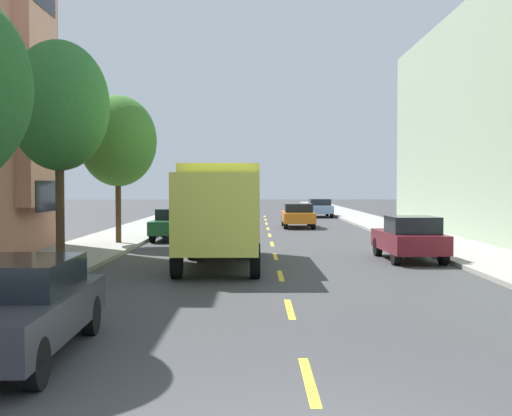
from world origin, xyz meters
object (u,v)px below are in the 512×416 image
at_px(parked_hatchback_navy, 193,216).
at_px(moving_orange_sedan, 297,215).
at_px(parked_sedan_charcoal, 12,307).
at_px(street_tree_second, 58,106).
at_px(delivery_box_truck, 220,207).
at_px(parked_sedan_forest, 174,223).
at_px(parked_wagon_white, 212,206).
at_px(parked_hatchback_burgundy, 409,238).
at_px(street_tree_third, 117,141).
at_px(parked_sedan_teal, 216,204).
at_px(parked_hatchback_red, 204,209).
at_px(parked_sedan_sky, 318,207).

height_order(parked_hatchback_navy, moving_orange_sedan, parked_hatchback_navy).
relative_size(parked_sedan_charcoal, moving_orange_sedan, 1.01).
distance_m(street_tree_second, delivery_box_truck, 5.77).
height_order(delivery_box_truck, parked_sedan_forest, delivery_box_truck).
distance_m(street_tree_second, parked_wagon_white, 36.79).
xyz_separation_m(delivery_box_truck, parked_hatchback_burgundy, (6.25, 1.03, -1.08)).
bearing_deg(delivery_box_truck, street_tree_third, 125.58).
relative_size(parked_sedan_teal, parked_wagon_white, 0.96).
distance_m(parked_sedan_charcoal, moving_orange_sedan, 30.51).
bearing_deg(parked_wagon_white, parked_sedan_teal, 89.99).
height_order(street_tree_second, parked_sedan_teal, street_tree_second).
xyz_separation_m(parked_hatchback_red, parked_sedan_forest, (0.02, -18.15, -0.01)).
height_order(street_tree_third, parked_hatchback_navy, street_tree_third).
distance_m(parked_hatchback_red, parked_wagon_white, 6.86).
distance_m(parked_sedan_teal, moving_orange_sedan, 22.71).
xyz_separation_m(parked_hatchback_navy, parked_sedan_teal, (-0.05, 23.26, -0.01)).
bearing_deg(street_tree_third, parked_sedan_sky, 66.81).
bearing_deg(parked_hatchback_burgundy, street_tree_second, -165.29).
bearing_deg(moving_orange_sedan, delivery_box_truck, -101.10).
bearing_deg(street_tree_second, street_tree_third, 90.00).
distance_m(parked_wagon_white, parked_hatchback_burgundy, 34.78).
bearing_deg(street_tree_second, delivery_box_truck, 21.59).
relative_size(parked_wagon_white, parked_hatchback_burgundy, 1.17).
xyz_separation_m(parked_sedan_forest, parked_hatchback_burgundy, (8.89, -8.66, 0.01)).
height_order(parked_sedan_charcoal, moving_orange_sedan, same).
height_order(parked_sedan_charcoal, parked_hatchback_red, parked_hatchback_red).
bearing_deg(parked_sedan_sky, parked_wagon_white, 159.36).
height_order(parked_sedan_sky, parked_hatchback_navy, parked_hatchback_navy).
height_order(parked_sedan_charcoal, parked_wagon_white, parked_wagon_white).
height_order(parked_sedan_teal, moving_orange_sedan, same).
bearing_deg(parked_wagon_white, parked_sedan_sky, -20.64).
relative_size(street_tree_second, parked_hatchback_burgundy, 1.63).
distance_m(parked_sedan_charcoal, parked_hatchback_red, 39.38).
relative_size(parked_sedan_charcoal, parked_wagon_white, 0.96).
xyz_separation_m(delivery_box_truck, parked_hatchback_red, (-2.65, 27.84, -1.08)).
distance_m(street_tree_third, moving_orange_sedan, 14.92).
xyz_separation_m(street_tree_third, parked_sedan_teal, (2.12, 33.82, -3.59)).
xyz_separation_m(parked_sedan_charcoal, parked_sedan_forest, (-0.19, 21.23, 0.00)).
relative_size(street_tree_second, parked_sedan_sky, 1.46).
distance_m(parked_sedan_teal, parked_sedan_forest, 30.55).
height_order(street_tree_third, delivery_box_truck, street_tree_third).
bearing_deg(parked_hatchback_burgundy, moving_orange_sedan, 98.70).
distance_m(parked_sedan_teal, parked_hatchback_burgundy, 40.18).
xyz_separation_m(parked_sedan_sky, parked_hatchback_red, (-8.77, -3.61, 0.01)).
height_order(street_tree_third, parked_hatchback_red, street_tree_third).
relative_size(street_tree_third, parked_sedan_teal, 1.34).
distance_m(parked_sedan_sky, moving_orange_sedan, 13.33).
distance_m(parked_sedan_teal, parked_wagon_white, 5.55).
relative_size(street_tree_second, parked_hatchback_navy, 1.65).
xyz_separation_m(parked_sedan_charcoal, parked_hatchback_red, (-0.20, 39.38, 0.01)).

